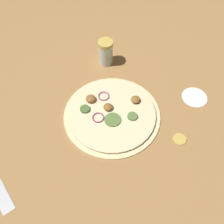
{
  "coord_description": "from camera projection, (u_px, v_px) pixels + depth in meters",
  "views": [
    {
      "loc": [
        0.37,
        0.31,
        0.72
      ],
      "look_at": [
        0.0,
        0.0,
        0.02
      ],
      "focal_mm": 42.0,
      "sensor_mm": 36.0,
      "label": 1
    }
  ],
  "objects": [
    {
      "name": "flour_patch",
      "position": [
        195.0,
        97.0,
        0.91
      ],
      "size": [
        0.09,
        0.09,
        0.0
      ],
      "color": "white",
      "rests_on": "ground_plane"
    },
    {
      "name": "ground_plane",
      "position": [
        112.0,
        115.0,
        0.87
      ],
      "size": [
        3.0,
        3.0,
        0.0
      ],
      "primitive_type": "plane",
      "color": "#9E703F"
    },
    {
      "name": "pizza",
      "position": [
        112.0,
        114.0,
        0.86
      ],
      "size": [
        0.32,
        0.32,
        0.03
      ],
      "color": "beige",
      "rests_on": "ground_plane"
    },
    {
      "name": "spice_jar",
      "position": [
        106.0,
        52.0,
        0.97
      ],
      "size": [
        0.06,
        0.06,
        0.1
      ],
      "color": "silver",
      "rests_on": "ground_plane"
    },
    {
      "name": "loose_cap",
      "position": [
        180.0,
        139.0,
        0.81
      ],
      "size": [
        0.04,
        0.04,
        0.01
      ],
      "color": "gold",
      "rests_on": "ground_plane"
    }
  ]
}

